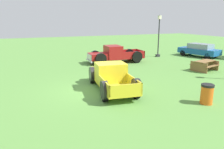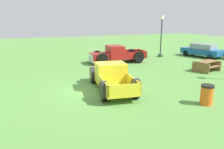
{
  "view_description": "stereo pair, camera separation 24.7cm",
  "coord_description": "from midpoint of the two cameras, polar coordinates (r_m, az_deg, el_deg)",
  "views": [
    {
      "loc": [
        11.18,
        -3.87,
        3.86
      ],
      "look_at": [
        0.37,
        0.86,
        0.9
      ],
      "focal_mm": 35.26,
      "sensor_mm": 36.0,
      "label": 1
    },
    {
      "loc": [
        11.28,
        -3.64,
        3.86
      ],
      "look_at": [
        0.37,
        0.86,
        0.9
      ],
      "focal_mm": 35.26,
      "sensor_mm": 36.0,
      "label": 2
    }
  ],
  "objects": [
    {
      "name": "trash_can",
      "position": [
        11.16,
        23.95,
        -4.8
      ],
      "size": [
        0.59,
        0.59,
        0.95
      ],
      "color": "orange",
      "rests_on": "ground_plane"
    },
    {
      "name": "picnic_table",
      "position": [
        18.42,
        23.72,
        2.35
      ],
      "size": [
        1.86,
        2.1,
        0.78
      ],
      "color": "olive",
      "rests_on": "ground_plane"
    },
    {
      "name": "ground_plane",
      "position": [
        12.45,
        -3.74,
        -4.01
      ],
      "size": [
        80.0,
        80.0,
        0.0
      ],
      "primitive_type": "plane",
      "color": "#5B9342"
    },
    {
      "name": "sedan_distant_b",
      "position": [
        25.21,
        22.62,
        5.87
      ],
      "size": [
        4.47,
        2.7,
        1.39
      ],
      "color": "#195699",
      "rests_on": "ground_plane"
    },
    {
      "name": "pickup_truck_behind_left",
      "position": [
        20.07,
        0.93,
        5.15
      ],
      "size": [
        2.27,
        5.23,
        1.57
      ],
      "color": "maroon",
      "rests_on": "ground_plane"
    },
    {
      "name": "lamp_post_near",
      "position": [
        23.78,
        12.95,
        9.89
      ],
      "size": [
        0.36,
        0.36,
        4.33
      ],
      "color": "#2D2D33",
      "rests_on": "ground_plane"
    },
    {
      "name": "pickup_truck_foreground",
      "position": [
        12.54,
        0.17,
        -0.45
      ],
      "size": [
        5.08,
        2.49,
        1.49
      ],
      "color": "yellow",
      "rests_on": "ground_plane"
    }
  ]
}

